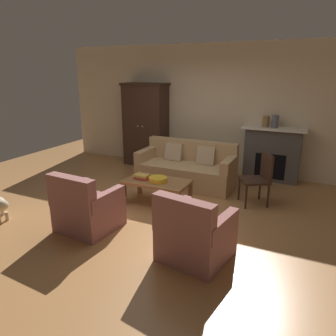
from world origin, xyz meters
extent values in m
plane|color=#B27A47|center=(0.00, 0.00, 0.00)|extent=(9.60, 9.60, 0.00)
cube|color=beige|center=(0.00, 2.55, 1.40)|extent=(7.20, 0.10, 2.80)
cube|color=#4C4947|center=(1.55, 2.30, 0.54)|extent=(1.10, 0.36, 1.08)
cube|color=black|center=(1.55, 2.12, 0.34)|extent=(0.60, 0.01, 0.52)
cube|color=white|center=(1.55, 2.28, 1.10)|extent=(1.26, 0.48, 0.04)
cube|color=#382319|center=(-1.40, 2.22, 0.94)|extent=(1.00, 0.52, 1.89)
cube|color=#2F1E15|center=(-1.40, 2.22, 1.92)|extent=(1.06, 0.55, 0.06)
sphere|color=#ADAFB5|center=(-1.46, 1.95, 0.98)|extent=(0.04, 0.04, 0.04)
sphere|color=#ADAFB5|center=(-1.34, 1.95, 0.98)|extent=(0.04, 0.04, 0.04)
cube|color=tan|center=(0.06, 1.22, 0.22)|extent=(1.90, 0.85, 0.44)
cube|color=tan|center=(0.05, 1.56, 0.65)|extent=(1.90, 0.19, 0.42)
cube|color=tan|center=(-0.82, 1.21, 0.55)|extent=(0.16, 0.80, 0.22)
cube|color=tan|center=(0.94, 1.22, 0.55)|extent=(0.16, 0.80, 0.22)
cube|color=tan|center=(-0.30, 1.42, 0.61)|extent=(0.36, 0.19, 0.37)
cube|color=tan|center=(0.40, 1.42, 0.61)|extent=(0.36, 0.19, 0.37)
cube|color=olive|center=(-0.04, 0.16, 0.39)|extent=(1.10, 0.60, 0.05)
cube|color=brown|center=(-0.55, -0.10, 0.18)|extent=(0.06, 0.06, 0.37)
cube|color=brown|center=(0.47, -0.10, 0.18)|extent=(0.06, 0.06, 0.37)
cube|color=brown|center=(-0.55, 0.42, 0.18)|extent=(0.06, 0.06, 0.37)
cube|color=brown|center=(0.47, 0.42, 0.18)|extent=(0.06, 0.06, 0.37)
cylinder|color=gold|center=(0.00, 0.11, 0.46)|extent=(0.31, 0.31, 0.08)
cube|color=#B73833|center=(-0.31, 0.13, 0.44)|extent=(0.24, 0.18, 0.04)
cube|color=gold|center=(-0.32, 0.12, 0.48)|extent=(0.24, 0.17, 0.04)
cylinder|color=olive|center=(1.37, 2.28, 1.23)|extent=(0.14, 0.14, 0.22)
cylinder|color=#565B66|center=(1.55, 2.28, 1.24)|extent=(0.13, 0.13, 0.25)
cube|color=#935B56|center=(-0.52, -1.07, 0.21)|extent=(0.81, 0.81, 0.42)
cube|color=#935B56|center=(-0.54, -1.38, 0.65)|extent=(0.77, 0.21, 0.46)
cube|color=#935B56|center=(-0.19, -1.09, 0.52)|extent=(0.17, 0.71, 0.20)
cube|color=#935B56|center=(-0.85, -1.04, 0.52)|extent=(0.17, 0.71, 0.20)
cube|color=#935B56|center=(1.16, -1.12, 0.21)|extent=(0.87, 0.87, 0.42)
cube|color=#935B56|center=(1.10, -1.42, 0.65)|extent=(0.78, 0.28, 0.46)
cube|color=#935B56|center=(1.48, -1.17, 0.52)|extent=(0.23, 0.71, 0.20)
cube|color=#935B56|center=(0.83, -1.06, 0.52)|extent=(0.23, 0.71, 0.20)
cube|color=#382319|center=(1.47, 0.85, 0.43)|extent=(0.60, 0.60, 0.04)
cylinder|color=#382319|center=(1.21, 0.91, 0.21)|extent=(0.04, 0.04, 0.41)
cylinder|color=#382319|center=(1.40, 0.59, 0.21)|extent=(0.04, 0.04, 0.41)
cylinder|color=#382319|center=(1.54, 1.11, 0.21)|extent=(0.04, 0.04, 0.41)
cylinder|color=#382319|center=(1.73, 0.78, 0.21)|extent=(0.04, 0.04, 0.41)
cube|color=#382319|center=(1.64, 0.95, 0.68)|extent=(0.26, 0.40, 0.45)
sphere|color=beige|center=(-1.75, -1.53, 0.31)|extent=(0.15, 0.15, 0.15)
cylinder|color=beige|center=(-1.84, -1.43, 0.07)|extent=(0.06, 0.06, 0.14)
cylinder|color=beige|center=(-2.06, -1.34, 0.07)|extent=(0.06, 0.06, 0.14)
camera|label=1|loc=(2.32, -4.39, 2.22)|focal=33.87mm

